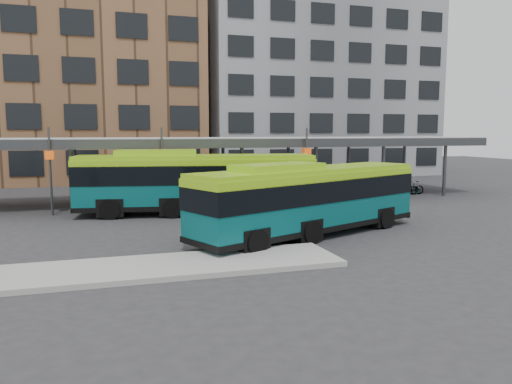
% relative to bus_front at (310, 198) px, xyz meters
% --- Properties ---
extents(ground, '(120.00, 120.00, 0.00)m').
position_rel_bus_front_xyz_m(ground, '(-2.28, -0.58, -1.69)').
color(ground, '#28282B').
rests_on(ground, ground).
extents(boarding_island, '(14.00, 3.00, 0.18)m').
position_rel_bus_front_xyz_m(boarding_island, '(-7.78, -3.58, -1.60)').
color(boarding_island, gray).
rests_on(boarding_island, ground).
extents(canopy, '(40.00, 6.53, 4.80)m').
position_rel_bus_front_xyz_m(canopy, '(-2.34, 12.29, 2.21)').
color(canopy, '#999B9E').
rests_on(canopy, ground).
extents(building_brick, '(26.00, 14.00, 22.00)m').
position_rel_bus_front_xyz_m(building_brick, '(-12.28, 31.42, 9.31)').
color(building_brick, brown).
rests_on(building_brick, ground).
extents(building_grey, '(24.00, 14.00, 20.00)m').
position_rel_bus_front_xyz_m(building_grey, '(13.72, 31.42, 8.31)').
color(building_grey, slate).
rests_on(building_grey, ground).
extents(bus_front, '(11.82, 6.93, 3.25)m').
position_rel_bus_front_xyz_m(bus_front, '(0.00, 0.00, 0.00)').
color(bus_front, '#074D4F').
rests_on(bus_front, ground).
extents(bus_rear, '(13.24, 4.88, 3.57)m').
position_rel_bus_front_xyz_m(bus_rear, '(-3.68, 7.39, 0.17)').
color(bus_rear, '#074D4F').
rests_on(bus_rear, ground).
extents(bike_rack, '(6.15, 1.23, 1.03)m').
position_rel_bus_front_xyz_m(bike_rack, '(10.90, 11.36, -1.22)').
color(bike_rack, slate).
rests_on(bike_rack, ground).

